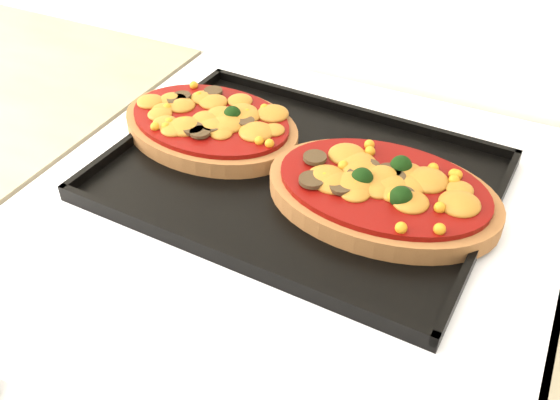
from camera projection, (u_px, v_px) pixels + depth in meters
The scene contains 3 objects.
baking_tray at pixel (299, 175), 0.73m from camera, with size 0.44×0.33×0.02m, color black.
pizza_left at pixel (210, 123), 0.79m from camera, with size 0.24×0.17×0.04m, color #996135, non-canonical shape.
pizza_right at pixel (383, 190), 0.68m from camera, with size 0.26×0.18×0.04m, color #996135, non-canonical shape.
Camera 1 is at (0.25, 1.20, 1.36)m, focal length 40.00 mm.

